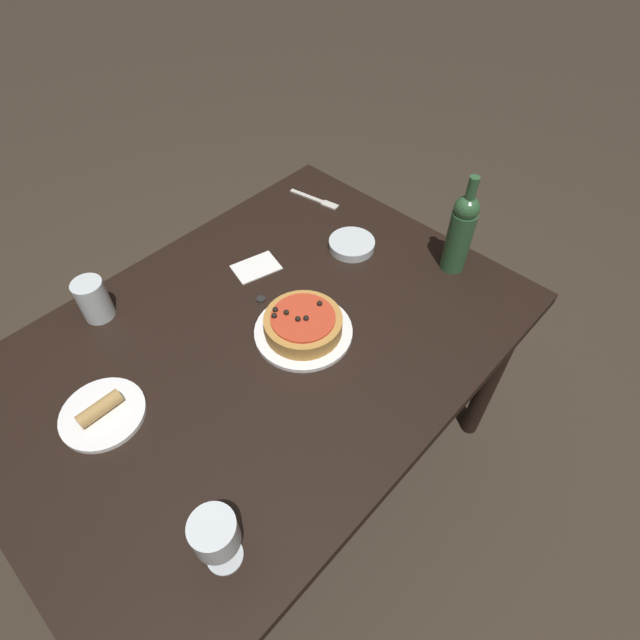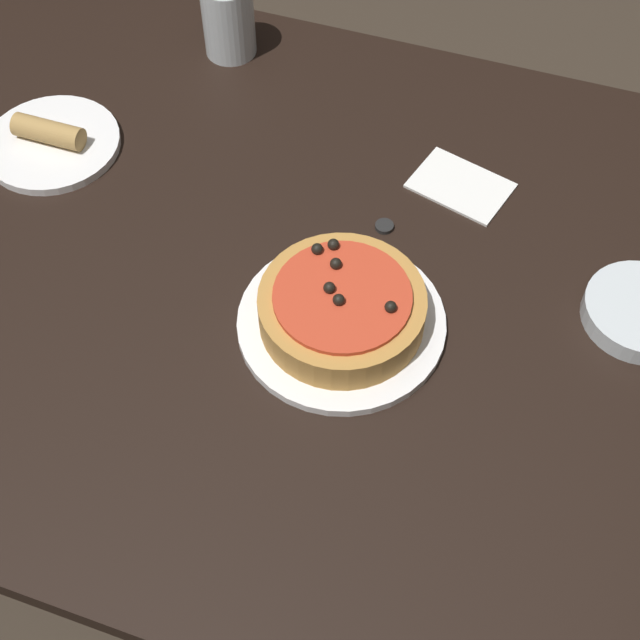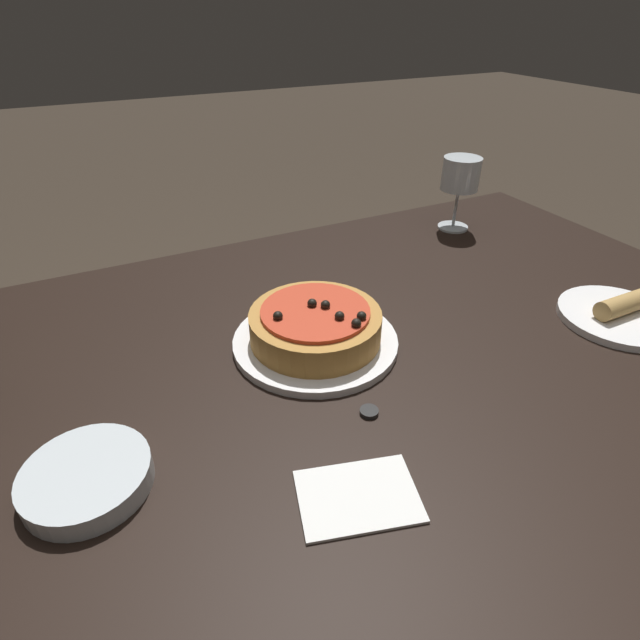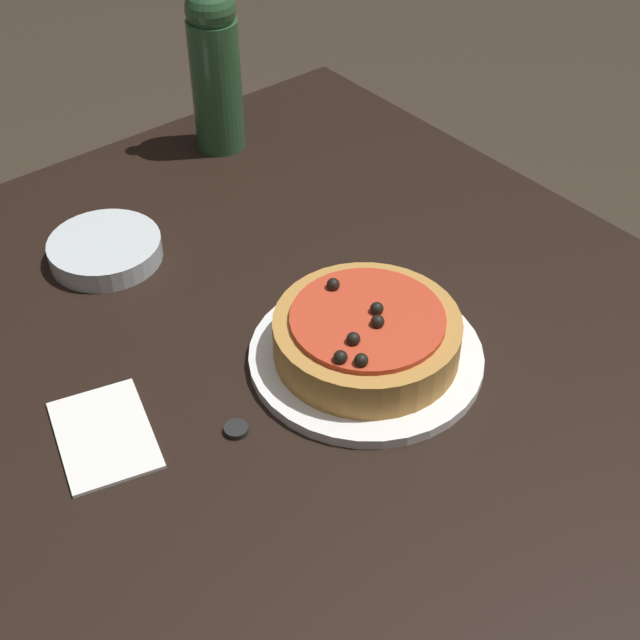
# 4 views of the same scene
# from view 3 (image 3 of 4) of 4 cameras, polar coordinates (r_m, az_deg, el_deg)

# --- Properties ---
(ground_plane) EXTENTS (14.00, 14.00, 0.00)m
(ground_plane) POSITION_cam_3_polar(r_m,az_deg,el_deg) (1.30, 5.20, -29.49)
(ground_plane) COLOR #382D23
(dining_table) EXTENTS (1.32, 0.94, 0.71)m
(dining_table) POSITION_cam_3_polar(r_m,az_deg,el_deg) (0.80, 7.45, -8.24)
(dining_table) COLOR black
(dining_table) RESTS_ON ground_plane
(dinner_plate) EXTENTS (0.25, 0.25, 0.01)m
(dinner_plate) POSITION_cam_3_polar(r_m,az_deg,el_deg) (0.75, -0.53, -2.43)
(dinner_plate) COLOR white
(dinner_plate) RESTS_ON dining_table
(pizza) EXTENTS (0.20, 0.20, 0.06)m
(pizza) POSITION_cam_3_polar(r_m,az_deg,el_deg) (0.74, -0.53, -0.51)
(pizza) COLOR #BC843D
(pizza) RESTS_ON dinner_plate
(wine_glass) EXTENTS (0.08, 0.08, 0.16)m
(wine_glass) POSITION_cam_3_polar(r_m,az_deg,el_deg) (1.15, 15.76, 15.49)
(wine_glass) COLOR silver
(wine_glass) RESTS_ON dining_table
(side_bowl) EXTENTS (0.14, 0.14, 0.03)m
(side_bowl) POSITION_cam_3_polar(r_m,az_deg,el_deg) (0.61, -25.08, -16.01)
(side_bowl) COLOR silver
(side_bowl) RESTS_ON dining_table
(side_plate) EXTENTS (0.19, 0.19, 0.04)m
(side_plate) POSITION_cam_3_polar(r_m,az_deg,el_deg) (0.94, 31.02, 0.58)
(side_plate) COLOR white
(side_plate) RESTS_ON dining_table
(paper_napkin) EXTENTS (0.14, 0.12, 0.00)m
(paper_napkin) POSITION_cam_3_polar(r_m,az_deg,el_deg) (0.56, 4.36, -19.43)
(paper_napkin) COLOR white
(paper_napkin) RESTS_ON dining_table
(bottle_cap) EXTENTS (0.02, 0.02, 0.01)m
(bottle_cap) POSITION_cam_3_polar(r_m,az_deg,el_deg) (0.64, 5.64, -10.39)
(bottle_cap) COLOR black
(bottle_cap) RESTS_ON dining_table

